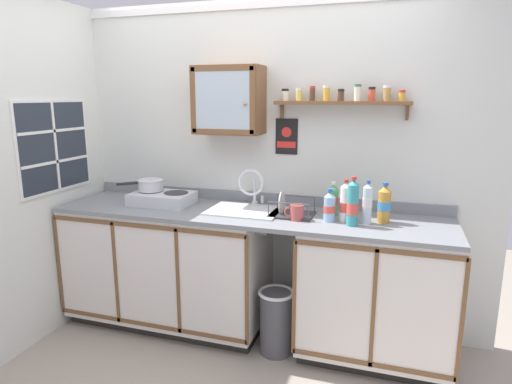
{
  "coord_description": "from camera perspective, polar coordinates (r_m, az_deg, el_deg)",
  "views": [
    {
      "loc": [
        0.98,
        -2.59,
        1.74
      ],
      "look_at": [
        0.03,
        0.37,
        1.06
      ],
      "focal_mm": 31.01,
      "sensor_mm": 36.0,
      "label": 1
    }
  ],
  "objects": [
    {
      "name": "hot_plate_stove",
      "position": [
        3.4,
        -12.0,
        -0.8
      ],
      "size": [
        0.45,
        0.31,
        0.09
      ],
      "color": "silver",
      "rests_on": "countertop"
    },
    {
      "name": "wall_cabinet",
      "position": [
        3.25,
        -3.53,
        11.73
      ],
      "size": [
        0.49,
        0.28,
        0.48
      ],
      "color": "brown"
    },
    {
      "name": "floor",
      "position": [
        3.27,
        -2.59,
        -19.84
      ],
      "size": [
        5.82,
        5.82,
        0.0
      ],
      "primitive_type": "plane",
      "color": "#9E9384",
      "rests_on": "ground"
    },
    {
      "name": "bottle_opaque_white_5",
      "position": [
        2.92,
        11.46,
        -1.38
      ],
      "size": [
        0.07,
        0.07,
        0.28
      ],
      "color": "white",
      "rests_on": "countertop"
    },
    {
      "name": "lower_cabinet_run",
      "position": [
        3.51,
        -11.22,
        -9.34
      ],
      "size": [
        1.52,
        0.64,
        0.91
      ],
      "color": "black",
      "rests_on": "ground"
    },
    {
      "name": "bottle_detergent_teal_0",
      "position": [
        2.83,
        12.37,
        -1.51
      ],
      "size": [
        0.07,
        0.07,
        0.31
      ],
      "color": "teal",
      "rests_on": "countertop"
    },
    {
      "name": "lower_cabinet_run_right",
      "position": [
        3.12,
        15.22,
        -12.44
      ],
      "size": [
        0.99,
        0.64,
        0.91
      ],
      "color": "black",
      "rests_on": "ground"
    },
    {
      "name": "warning_sign",
      "position": [
        3.26,
        3.96,
        7.11
      ],
      "size": [
        0.16,
        0.01,
        0.26
      ],
      "color": "black"
    },
    {
      "name": "bottle_water_clear_3",
      "position": [
        2.89,
        14.16,
        -1.41
      ],
      "size": [
        0.06,
        0.06,
        0.28
      ],
      "color": "silver",
      "rests_on": "countertop"
    },
    {
      "name": "dish_rack",
      "position": [
        3.03,
        4.42,
        -2.57
      ],
      "size": [
        0.29,
        0.25,
        0.16
      ],
      "color": "#333338",
      "rests_on": "countertop"
    },
    {
      "name": "side_wall_left",
      "position": [
        3.36,
        -28.52,
        1.67
      ],
      "size": [
        0.05,
        3.36,
        2.42
      ],
      "primitive_type": "cube",
      "color": "silver",
      "rests_on": "ground"
    },
    {
      "name": "sink",
      "position": [
        3.16,
        -1.31,
        -2.57
      ],
      "size": [
        0.51,
        0.43,
        0.39
      ],
      "color": "silver",
      "rests_on": "countertop"
    },
    {
      "name": "bottle_juice_amber_1",
      "position": [
        2.95,
        16.21,
        -1.54
      ],
      "size": [
        0.08,
        0.08,
        0.26
      ],
      "color": "gold",
      "rests_on": "countertop"
    },
    {
      "name": "mug",
      "position": [
        2.92,
        5.24,
        -2.62
      ],
      "size": [
        0.13,
        0.09,
        0.1
      ],
      "color": "#B24C47",
      "rests_on": "countertop"
    },
    {
      "name": "window",
      "position": [
        3.55,
        -24.6,
        5.38
      ],
      "size": [
        0.03,
        0.7,
        0.67
      ],
      "color": "#262D38"
    },
    {
      "name": "back_wall",
      "position": [
        3.37,
        0.69,
        3.35
      ],
      "size": [
        3.42,
        0.07,
        2.42
      ],
      "color": "silver",
      "rests_on": "ground"
    },
    {
      "name": "countertop",
      "position": [
        3.11,
        -1.17,
        -2.91
      ],
      "size": [
        2.78,
        0.66,
        0.03
      ],
      "primitive_type": "cube",
      "color": "gray",
      "rests_on": "lower_cabinet_run"
    },
    {
      "name": "trash_bin",
      "position": [
        3.15,
        2.59,
        -16.26
      ],
      "size": [
        0.25,
        0.25,
        0.45
      ],
      "color": "#4C4C51",
      "rests_on": "ground"
    },
    {
      "name": "saucepan",
      "position": [
        3.46,
        -13.5,
        0.93
      ],
      "size": [
        0.29,
        0.27,
        0.09
      ],
      "color": "silver",
      "rests_on": "hot_plate_stove"
    },
    {
      "name": "bottle_soda_green_4",
      "position": [
        3.05,
        9.88,
        -1.01
      ],
      "size": [
        0.07,
        0.07,
        0.23
      ],
      "color": "#4CB266",
      "rests_on": "countertop"
    },
    {
      "name": "spice_shelf",
      "position": [
        3.11,
        10.98,
        11.57
      ],
      "size": [
        0.92,
        0.14,
        0.23
      ],
      "color": "brown"
    },
    {
      "name": "bottle_water_blue_2",
      "position": [
        2.91,
        9.45,
        -1.91
      ],
      "size": [
        0.08,
        0.08,
        0.22
      ],
      "color": "#8CB7E0",
      "rests_on": "countertop"
    },
    {
      "name": "backsplash",
      "position": [
        3.38,
        0.5,
        -0.72
      ],
      "size": [
        2.78,
        0.02,
        0.08
      ],
      "primitive_type": "cube",
      "color": "gray",
      "rests_on": "countertop"
    }
  ]
}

